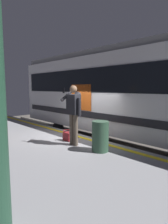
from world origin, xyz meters
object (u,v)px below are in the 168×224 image
object	(u,v)px
handbag	(67,136)
trash_bin	(100,136)
passenger	(74,110)
train_carriage	(154,91)

from	to	relation	value
handbag	trash_bin	xyz separation A→B (m)	(-1.43, -0.01, 0.25)
passenger	trash_bin	bearing A→B (deg)	-170.92
train_carriage	trash_bin	world-z (taller)	train_carriage
train_carriage	trash_bin	size ratio (longest dim) A/B	16.31
handbag	trash_bin	distance (m)	1.45
train_carriage	passenger	bearing A→B (deg)	72.25
trash_bin	handbag	bearing A→B (deg)	0.28
passenger	handbag	size ratio (longest dim) A/B	5.18
handbag	trash_bin	bearing A→B (deg)	-179.72
handbag	train_carriage	bearing A→B (deg)	-117.12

